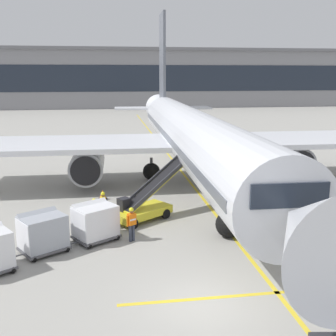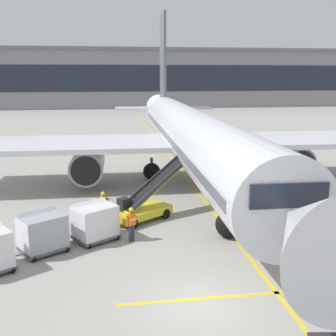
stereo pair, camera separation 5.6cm
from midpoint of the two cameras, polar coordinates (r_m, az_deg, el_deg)
name	(u,v)px [view 2 (the right image)]	position (r m, az deg, el deg)	size (l,w,h in m)	color
ground_plane	(199,305)	(15.64, 4.47, -18.32)	(600.00, 600.00, 0.00)	#9E9B93
parked_airplane	(190,135)	(31.10, 3.14, 4.51)	(34.32, 44.31, 14.75)	silver
belt_loader	(144,204)	(23.50, -3.22, -4.97)	(4.95, 4.01, 3.29)	gold
baggage_cart_lead	(95,221)	(20.87, -10.01, -7.20)	(2.72, 2.43, 1.91)	#515156
baggage_cart_second	(42,232)	(20.08, -16.89, -8.39)	(2.72, 2.43, 1.91)	#515156
ground_crew_by_loader	(94,212)	(22.19, -10.04, -5.98)	(0.43, 0.46, 1.74)	#333847
ground_crew_by_carts	(109,221)	(20.75, -8.07, -7.25)	(0.30, 0.57, 1.74)	black
ground_crew_marshaller	(131,222)	(20.49, -4.99, -7.43)	(0.50, 0.40, 1.74)	#333847
ground_crew_wingwalker	(103,205)	(23.30, -8.86, -5.02)	(0.30, 0.56, 1.74)	#333847
safety_cone_engine_keepout	(103,195)	(27.56, -8.93, -3.68)	(0.58, 0.58, 0.66)	black
apron_guidance_line_lead_in	(192,184)	(31.05, 3.38, -2.26)	(0.20, 110.00, 0.01)	yellow
apron_guidance_line_stop_bar	(276,293)	(16.83, 14.74, -16.30)	(12.00, 0.20, 0.01)	yellow
terminal_building	(134,78)	(109.82, -4.77, 12.26)	(118.38, 21.69, 14.23)	gray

